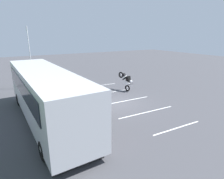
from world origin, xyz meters
TOP-DOWN VIEW (x-y plane):
  - ground_plane at (0.00, 0.00)m, footprint 80.00×80.00m
  - tour_bus at (-0.50, 5.44)m, footprint 11.22×2.88m
  - spectator_far_left at (-1.90, 2.53)m, footprint 0.58×0.37m
  - spectator_left at (-1.03, 2.34)m, footprint 0.57×0.38m
  - spectator_centre at (0.32, 2.33)m, footprint 0.58×0.35m
  - parked_motorcycle_silver at (-3.13, 3.50)m, footprint 2.05×0.62m
  - parked_motorcycle_dark at (0.91, 3.59)m, footprint 2.02×0.75m
  - stunt_motorcycle at (2.51, -2.62)m, footprint 1.87×0.75m
  - flagpole at (7.79, 4.97)m, footprint 0.78×0.36m
  - bay_line_a at (-5.31, -0.88)m, footprint 0.23×3.63m
  - bay_line_b at (-2.60, -0.88)m, footprint 0.26×4.63m
  - bay_line_c at (0.11, -0.88)m, footprint 0.26×4.59m
  - bay_line_d at (2.82, -0.88)m, footprint 0.26×4.72m
  - bay_line_e at (5.53, -0.88)m, footprint 0.26×4.53m

SIDE VIEW (x-z plane):
  - ground_plane at x=0.00m, z-range 0.00..0.00m
  - bay_line_a at x=-5.31m, z-range 0.00..0.01m
  - bay_line_b at x=-2.60m, z-range 0.00..0.01m
  - bay_line_c at x=0.11m, z-range 0.00..0.01m
  - bay_line_d at x=2.82m, z-range 0.00..0.01m
  - bay_line_e at x=5.53m, z-range 0.00..0.01m
  - parked_motorcycle_silver at x=-3.13m, z-range -0.01..0.97m
  - parked_motorcycle_dark at x=0.91m, z-range -0.01..0.97m
  - spectator_left at x=-1.03m, z-range 0.15..1.84m
  - spectator_far_left at x=-1.90m, z-range 0.16..1.90m
  - stunt_motorcycle at x=2.51m, z-range 0.11..1.99m
  - spectator_centre at x=0.32m, z-range 0.18..1.99m
  - tour_bus at x=-0.50m, z-range 0.02..3.27m
  - flagpole at x=7.79m, z-range -0.05..5.98m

